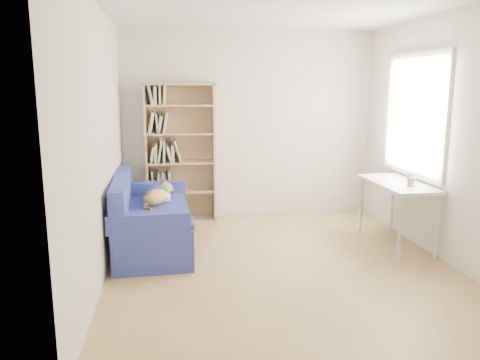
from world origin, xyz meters
The scene contains 6 objects.
ground centered at (0.00, 0.00, 0.00)m, with size 4.00×4.00×0.00m, color #9B7946.
room_shell centered at (0.10, 0.03, 1.64)m, with size 3.54×4.04×2.62m.
sofa centered at (-1.36, 0.76, 0.32)m, with size 0.88×1.74×0.84m.
bookshelf centered at (-0.97, 1.84, 0.86)m, with size 0.94×0.29×1.88m.
desk centered at (1.47, 0.42, 0.67)m, with size 0.52×1.13×0.75m.
pen_cup centered at (1.51, 0.20, 0.81)m, with size 0.08×0.08×0.16m.
Camera 1 is at (-1.09, -4.50, 1.80)m, focal length 35.00 mm.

